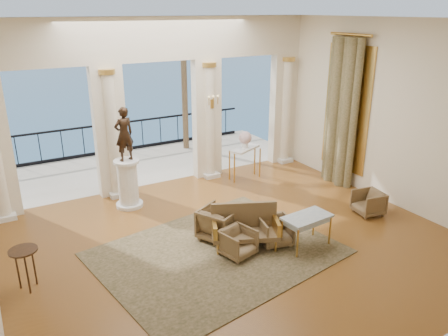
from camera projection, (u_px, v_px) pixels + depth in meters
floor at (235, 242)px, 9.27m from camera, size 9.00×9.00×0.00m
room_walls at (270, 121)px, 7.37m from camera, size 9.00×9.00×9.00m
arcade at (160, 93)px, 11.49m from camera, size 9.00×0.56×4.50m
terrace at (141, 165)px, 14.00m from camera, size 10.00×3.60×0.10m
balustrade at (124, 139)px, 15.14m from camera, size 9.00×0.06×1.03m
palm_tree at (183, 28)px, 14.17m from camera, size 2.00×2.00×4.50m
sea at (8, 91)px, 60.09m from camera, size 160.00×160.00×0.00m
curtain at (341, 113)px, 11.81m from camera, size 0.33×1.40×4.09m
window_frame at (347, 109)px, 11.87m from camera, size 0.04×1.60×3.40m
wall_sconce at (212, 103)px, 12.02m from camera, size 0.30×0.11×0.33m
rug at (217, 253)px, 8.86m from camera, size 5.04×4.19×0.02m
armchair_a at (238, 241)px, 8.69m from camera, size 0.73×0.70×0.62m
armchair_b at (275, 230)px, 9.11m from camera, size 0.76×0.73×0.66m
armchair_c at (369, 202)px, 10.46m from camera, size 0.68×0.71×0.64m
armchair_d at (219, 222)px, 9.31m from camera, size 0.98×1.00×0.78m
settee at (245, 226)px, 9.00m from camera, size 1.49×1.10×0.91m
game_table at (307, 219)px, 8.91m from camera, size 1.06×0.63×0.70m
pedestal at (128, 184)px, 10.78m from camera, size 0.67×0.67×1.22m
statue at (124, 134)px, 10.34m from camera, size 0.53×0.40×1.31m
console_table at (245, 153)px, 12.52m from camera, size 1.05×0.75×0.93m
urn at (245, 139)px, 12.37m from camera, size 0.36×0.36×0.48m
side_table at (24, 255)px, 7.52m from camera, size 0.48×0.48×0.79m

